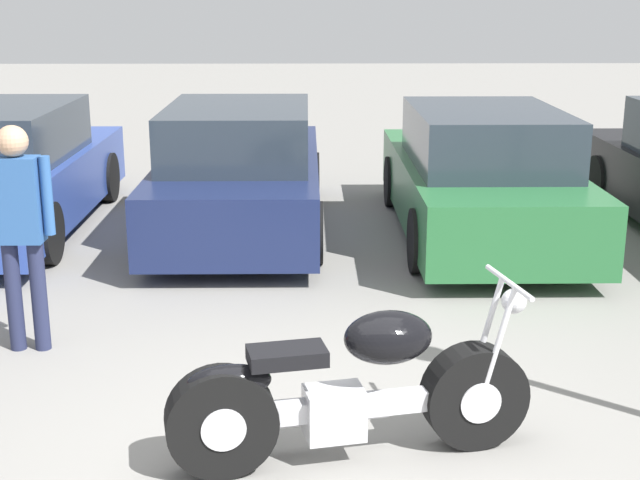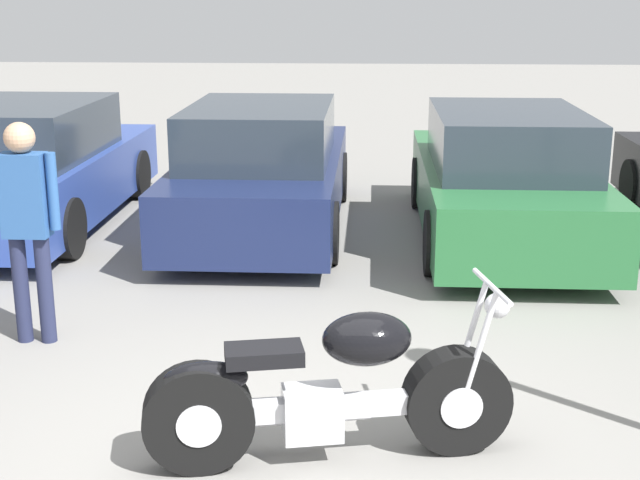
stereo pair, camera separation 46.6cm
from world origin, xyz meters
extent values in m
plane|color=gray|center=(0.00, 0.00, 0.00)|extent=(60.00, 60.00, 0.00)
cylinder|color=black|center=(0.97, 0.23, 0.32)|extent=(0.66, 0.33, 0.64)
cylinder|color=silver|center=(0.97, 0.23, 0.32)|extent=(0.29, 0.27, 0.25)
cylinder|color=black|center=(-0.51, -0.08, 0.32)|extent=(0.66, 0.33, 0.64)
cylinder|color=silver|center=(-0.51, -0.08, 0.32)|extent=(0.29, 0.27, 0.25)
cube|color=silver|center=(0.23, 0.07, 0.33)|extent=(1.16, 0.35, 0.12)
cube|color=silver|center=(0.13, 0.05, 0.30)|extent=(0.38, 0.30, 0.30)
ellipsoid|color=black|center=(0.44, 0.12, 0.74)|extent=(0.58, 0.46, 0.30)
cube|color=black|center=(-0.14, 0.00, 0.68)|extent=(0.48, 0.33, 0.09)
ellipsoid|color=black|center=(-0.47, -0.07, 0.56)|extent=(0.51, 0.29, 0.20)
cylinder|color=silver|center=(1.08, 0.16, 0.67)|extent=(0.22, 0.08, 0.71)
cylinder|color=silver|center=(1.04, 0.34, 0.67)|extent=(0.22, 0.08, 0.71)
cylinder|color=silver|center=(1.15, 0.27, 1.02)|extent=(0.16, 0.61, 0.03)
sphere|color=silver|center=(1.19, 0.28, 0.90)|extent=(0.15, 0.15, 0.15)
cylinder|color=silver|center=(-0.11, 0.15, 0.21)|extent=(1.15, 0.32, 0.08)
cube|color=#2D479E|center=(-3.46, 5.41, 0.51)|extent=(1.75, 4.53, 0.70)
cylinder|color=black|center=(-2.65, 6.81, 0.32)|extent=(0.20, 0.64, 0.64)
cylinder|color=black|center=(-2.65, 4.01, 0.32)|extent=(0.20, 0.64, 0.64)
cube|color=#19234C|center=(-0.79, 5.39, 0.51)|extent=(1.75, 4.53, 0.70)
cube|color=#28333D|center=(-0.79, 5.12, 1.16)|extent=(1.54, 2.35, 0.60)
cylinder|color=black|center=(-1.60, 6.80, 0.32)|extent=(0.20, 0.64, 0.64)
cylinder|color=black|center=(0.03, 6.80, 0.32)|extent=(0.20, 0.64, 0.64)
cylinder|color=black|center=(-1.60, 3.99, 0.32)|extent=(0.20, 0.64, 0.64)
cylinder|color=black|center=(0.03, 3.99, 0.32)|extent=(0.20, 0.64, 0.64)
cube|color=#286B38|center=(1.89, 5.08, 0.51)|extent=(1.75, 4.53, 0.70)
cube|color=#28333D|center=(1.89, 4.81, 1.16)|extent=(1.54, 2.35, 0.60)
cylinder|color=black|center=(1.07, 6.48, 0.32)|extent=(0.20, 0.64, 0.64)
cylinder|color=black|center=(2.70, 6.48, 0.32)|extent=(0.20, 0.64, 0.64)
cylinder|color=black|center=(1.07, 3.68, 0.32)|extent=(0.20, 0.64, 0.64)
cylinder|color=black|center=(2.70, 3.68, 0.32)|extent=(0.20, 0.64, 0.64)
cylinder|color=black|center=(3.75, 6.52, 0.32)|extent=(0.20, 0.64, 0.64)
cylinder|color=#232847|center=(-2.26, 1.78, 0.43)|extent=(0.12, 0.12, 0.86)
cylinder|color=#232847|center=(-2.07, 1.78, 0.43)|extent=(0.12, 0.12, 0.86)
cube|color=#2D5999|center=(-2.16, 1.78, 1.18)|extent=(0.34, 0.20, 0.64)
cylinder|color=#2D5999|center=(-1.94, 1.78, 1.21)|extent=(0.08, 0.08, 0.59)
sphere|color=tan|center=(-2.16, 1.78, 1.61)|extent=(0.23, 0.23, 0.23)
camera|label=1|loc=(-0.02, -4.65, 2.66)|focal=50.00mm
camera|label=2|loc=(0.44, -4.64, 2.66)|focal=50.00mm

